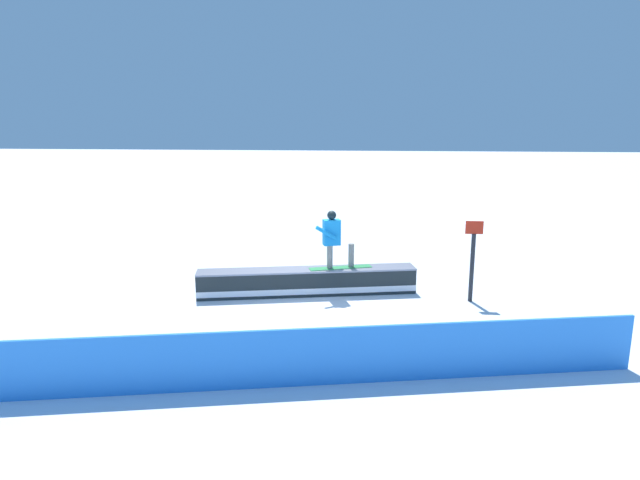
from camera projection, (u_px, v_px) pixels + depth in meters
ground_plane at (307, 294)px, 13.64m from camera, size 120.00×120.00×0.00m
grind_box at (307, 283)px, 13.57m from camera, size 5.34×1.69×0.64m
snowboarder at (334, 238)px, 13.38m from camera, size 1.55×0.79×1.43m
safety_fence at (272, 359)px, 8.83m from camera, size 12.01×2.55×0.98m
trail_marker at (472, 259)px, 12.90m from camera, size 0.40×0.10×1.93m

